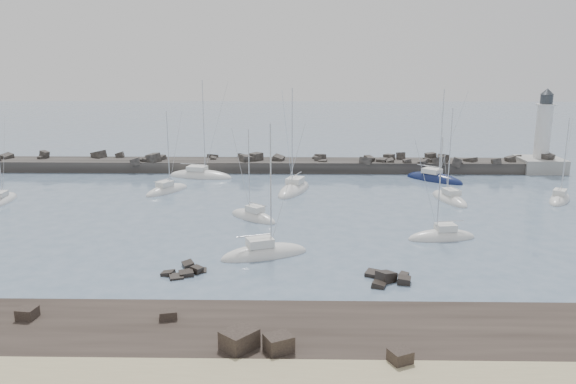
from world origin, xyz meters
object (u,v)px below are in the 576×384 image
object	(u,v)px
sailboat_3	(167,191)
sailboat_9	(442,238)
sailboat_5	(253,217)
sailboat_1	(2,201)
sailboat_6	(294,190)
sailboat_8	(434,179)
sailboat_7	(264,254)
sailboat_10	(449,200)
lighthouse	(541,153)
sailboat_4	(200,176)
sailboat_11	(559,200)

from	to	relation	value
sailboat_3	sailboat_9	size ratio (longest dim) A/B	1.05
sailboat_5	sailboat_1	bearing A→B (deg)	167.93
sailboat_6	sailboat_8	size ratio (longest dim) A/B	1.04
sailboat_7	sailboat_10	world-z (taller)	sailboat_7
sailboat_3	sailboat_8	distance (m)	41.13
lighthouse	sailboat_9	xyz separation A→B (m)	(-25.73, -37.33, -2.95)
sailboat_1	sailboat_7	bearing A→B (deg)	-29.27
sailboat_1	sailboat_3	xyz separation A→B (m)	(20.68, 6.35, 0.01)
sailboat_1	sailboat_4	distance (m)	29.00
sailboat_6	sailboat_11	xyz separation A→B (m)	(35.75, -4.89, -0.01)
lighthouse	sailboat_11	xyz separation A→B (m)	(-5.82, -20.59, -2.94)
sailboat_5	sailboat_7	distance (m)	13.18
sailboat_4	sailboat_6	world-z (taller)	sailboat_4
sailboat_5	sailboat_7	world-z (taller)	sailboat_7
lighthouse	sailboat_8	xyz separation A→B (m)	(-19.60, -7.69, -2.94)
sailboat_6	sailboat_10	xyz separation A→B (m)	(20.98, -5.01, -0.01)
lighthouse	sailboat_6	world-z (taller)	sailboat_6
sailboat_9	sailboat_11	world-z (taller)	sailboat_11
sailboat_1	sailboat_8	world-z (taller)	sailboat_8
sailboat_3	sailboat_7	bearing A→B (deg)	-59.72
sailboat_5	sailboat_10	size ratio (longest dim) A/B	0.87
sailboat_7	sailboat_11	xyz separation A→B (m)	(38.42, 22.41, -0.01)
sailboat_4	sailboat_11	bearing A→B (deg)	-15.98
sailboat_3	sailboat_8	world-z (taller)	sailboat_8
sailboat_11	sailboat_8	bearing A→B (deg)	136.89
sailboat_6	sailboat_8	xyz separation A→B (m)	(21.97, 8.00, -0.01)
lighthouse	sailboat_1	distance (m)	83.68
sailboat_4	sailboat_7	distance (m)	39.07
sailboat_9	sailboat_8	bearing A→B (deg)	78.32
lighthouse	sailboat_7	distance (m)	61.77
sailboat_4	sailboat_5	bearing A→B (deg)	-66.50
sailboat_3	sailboat_4	size ratio (longest dim) A/B	0.75
sailboat_3	sailboat_6	world-z (taller)	sailboat_6
sailboat_10	lighthouse	bearing A→B (deg)	45.15
sailboat_8	sailboat_1	bearing A→B (deg)	-166.17
sailboat_9	sailboat_7	bearing A→B (deg)	-163.00
lighthouse	sailboat_10	distance (m)	29.35
sailboat_3	sailboat_7	world-z (taller)	sailboat_7
sailboat_4	sailboat_7	world-z (taller)	sailboat_4
sailboat_9	sailboat_10	distance (m)	17.40
sailboat_6	sailboat_7	size ratio (longest dim) A/B	1.15
sailboat_3	lighthouse	bearing A→B (deg)	15.27
sailboat_6	lighthouse	bearing A→B (deg)	20.68
sailboat_8	sailboat_11	size ratio (longest dim) A/B	1.27
sailboat_9	sailboat_10	world-z (taller)	sailboat_10
sailboat_7	sailboat_8	world-z (taller)	sailboat_8
sailboat_1	sailboat_5	distance (m)	34.92
sailboat_4	sailboat_5	world-z (taller)	sailboat_4
sailboat_6	sailboat_5	bearing A→B (deg)	-108.46
sailboat_1	sailboat_6	distance (m)	39.54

